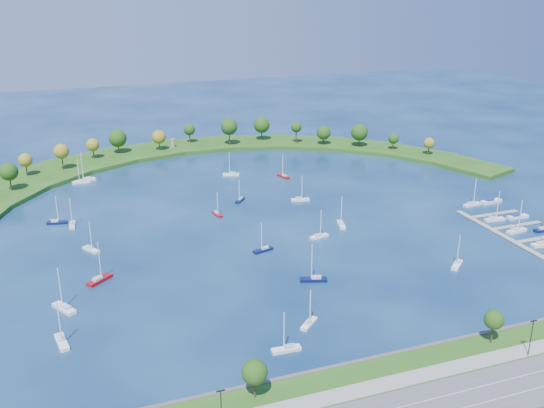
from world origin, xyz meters
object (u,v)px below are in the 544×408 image
object	(u,v)px
moored_boat_9	(284,176)
moored_boat_11	(62,341)
moored_boat_1	(91,249)
moored_boat_5	(99,279)
moored_boat_8	(309,322)
moored_boat_16	(314,278)
moored_boat_2	(217,213)
docked_boat_7	(544,229)
docked_boat_6	(517,230)
moored_boat_3	(319,235)
moored_boat_13	(457,264)
moored_boat_4	(341,224)
moored_boat_0	(57,222)
docked_boat_4	(543,244)
moored_boat_15	(72,224)
docked_boat_8	(495,219)
moored_boat_14	(263,249)
docked_boat_11	(491,201)
moored_boat_20	(64,307)
moored_boat_12	(240,199)
moored_boat_18	(85,180)
docked_boat_10	(472,204)
moored_boat_17	(286,348)
moored_boat_7	(300,199)
moored_boat_19	(231,174)
docked_boat_9	(517,217)
moored_boat_6	(81,181)
harbor_tower	(173,143)

from	to	relation	value
moored_boat_9	moored_boat_11	world-z (taller)	moored_boat_11
moored_boat_1	moored_boat_5	world-z (taller)	moored_boat_5
moored_boat_1	moored_boat_8	size ratio (longest dim) A/B	1.08
moored_boat_16	moored_boat_2	bearing A→B (deg)	-59.64
docked_boat_7	docked_boat_6	bearing A→B (deg)	167.63
moored_boat_3	moored_boat_13	xyz separation A→B (m)	(33.66, -38.09, 0.02)
moored_boat_4	moored_boat_9	bearing A→B (deg)	14.81
moored_boat_0	docked_boat_4	world-z (taller)	docked_boat_4
moored_boat_15	docked_boat_8	size ratio (longest dim) A/B	0.90
moored_boat_8	moored_boat_11	world-z (taller)	moored_boat_11
moored_boat_14	docked_boat_11	world-z (taller)	moored_boat_14
moored_boat_20	docked_boat_6	size ratio (longest dim) A/B	1.05
moored_boat_4	moored_boat_16	bearing A→B (deg)	159.37
moored_boat_12	moored_boat_14	bearing A→B (deg)	32.40
moored_boat_3	moored_boat_20	bearing A→B (deg)	-176.72
moored_boat_18	docked_boat_10	distance (m)	176.76
moored_boat_3	moored_boat_17	bearing A→B (deg)	-131.60
moored_boat_13	docked_boat_8	xyz separation A→B (m)	(39.08, 29.68, 0.02)
moored_boat_3	moored_boat_9	size ratio (longest dim) A/B	0.97
docked_boat_8	moored_boat_7	bearing A→B (deg)	147.93
moored_boat_2	moored_boat_5	xyz separation A→B (m)	(-50.72, -43.72, 0.09)
moored_boat_1	moored_boat_19	world-z (taller)	moored_boat_19
docked_boat_8	moored_boat_0	bearing A→B (deg)	165.93
docked_boat_9	docked_boat_7	bearing A→B (deg)	-89.06
moored_boat_15	moored_boat_18	size ratio (longest dim) A/B	0.77
moored_boat_13	moored_boat_14	distance (m)	66.42
moored_boat_12	docked_boat_4	xyz separation A→B (m)	(88.64, -82.89, 0.08)
moored_boat_18	docked_boat_11	world-z (taller)	moored_boat_18
moored_boat_6	moored_boat_13	distance (m)	176.36
moored_boat_18	moored_boat_2	bearing A→B (deg)	108.19
moored_boat_7	moored_boat_14	xyz separation A→B (m)	(-32.39, -44.12, -0.01)
moored_boat_5	moored_boat_13	bearing A→B (deg)	-53.33
moored_boat_3	moored_boat_19	size ratio (longest dim) A/B	0.91
docked_boat_9	docked_boat_11	distance (m)	18.62
moored_boat_0	moored_boat_20	xyz separation A→B (m)	(-0.29, -71.41, 0.06)
moored_boat_18	moored_boat_5	bearing A→B (deg)	69.92
moored_boat_20	moored_boat_5	bearing A→B (deg)	-67.43
docked_boat_6	moored_boat_20	bearing A→B (deg)	173.83
moored_boat_4	moored_boat_17	distance (m)	89.07
docked_boat_7	moored_boat_11	bearing A→B (deg)	-172.34
harbor_tower	moored_boat_20	world-z (taller)	moored_boat_20
moored_boat_7	moored_boat_17	distance (m)	114.98
moored_boat_4	moored_boat_0	bearing A→B (deg)	84.62
moored_boat_5	docked_boat_7	distance (m)	164.29
moored_boat_5	moored_boat_11	distance (m)	35.52
moored_boat_16	moored_boat_18	xyz separation A→B (m)	(-60.83, 130.86, 0.05)
moored_boat_8	moored_boat_9	xyz separation A→B (m)	(41.99, 128.81, 0.01)
moored_boat_8	docked_boat_9	xyz separation A→B (m)	(111.15, 46.13, -0.19)
moored_boat_8	docked_boat_4	xyz separation A→B (m)	(100.69, 20.73, 0.06)
docked_boat_7	moored_boat_3	bearing A→B (deg)	165.98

